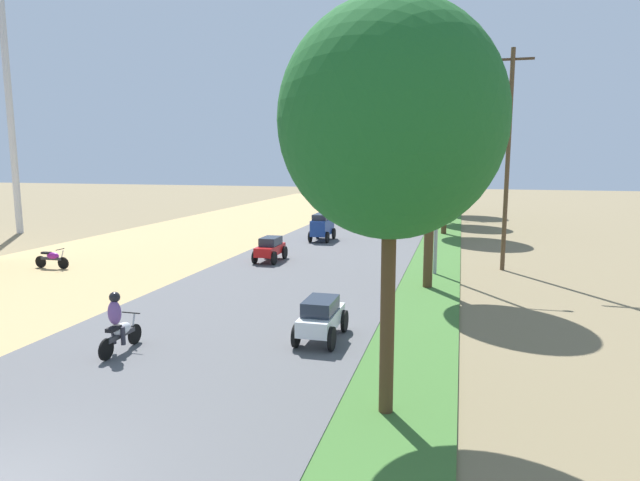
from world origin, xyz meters
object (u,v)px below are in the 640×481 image
Objects in this scene: median_tree_second at (433,103)px; streetlamp_near at (438,168)px; car_sedan_red at (270,248)px; car_sedan_white at (321,317)px; median_tree_fifth at (449,139)px; motorbike_foreground_rider at (118,324)px; median_tree_nearest at (391,121)px; motorbike_ahead_second at (347,217)px; median_tree_third at (447,140)px; streetlamp_mid at (450,168)px; car_van_blue at (322,225)px; median_tree_fourth at (449,152)px; parked_motorbike_third at (52,258)px; utility_pole_near at (508,158)px.

median_tree_second reaches higher than streetlamp_near.
car_sedan_white is at bearing -63.35° from car_sedan_red.
median_tree_fifth is (-0.08, 30.94, -0.30)m from median_tree_second.
car_sedan_red is 1.26× the size of motorbike_foreground_rider.
car_sedan_red is at bearing 92.35° from motorbike_foreground_rider.
median_tree_nearest is 8.87m from motorbike_foreground_rider.
car_sedan_red is at bearing 117.93° from median_tree_nearest.
median_tree_third is at bearing -10.53° from motorbike_ahead_second.
streetlamp_mid is at bearing 89.77° from median_tree_third.
median_tree_fifth reaches higher than motorbike_foreground_rider.
streetlamp_near is 4.50× the size of motorbike_ahead_second.
streetlamp_mid reaches higher than motorbike_foreground_rider.
median_tree_second is 14.25m from car_van_blue.
motorbike_ahead_second is at bearing -123.10° from streetlamp_mid.
median_tree_nearest is at bearing -62.07° from car_sedan_red.
car_sedan_red is at bearing -105.87° from median_tree_fifth.
streetlamp_mid is 3.19× the size of car_sedan_red.
median_tree_third is 4.98× the size of motorbike_ahead_second.
median_tree_fifth is at bearing 89.90° from median_tree_nearest.
median_tree_fourth is 0.89× the size of median_tree_fifth.
median_tree_fourth is 21.51m from car_sedan_red.
median_tree_fourth is at bearing 90.14° from streetlamp_near.
median_tree_second is 19.67m from motorbike_ahead_second.
median_tree_fourth is 30.59m from car_sedan_white.
median_tree_second is 4.20× the size of car_sedan_red.
median_tree_third reaches higher than motorbike_ahead_second.
median_tree_nearest is 0.99× the size of streetlamp_near.
motorbike_foreground_rider is (-7.46, -32.43, -4.79)m from median_tree_fourth.
median_tree_nearest is at bearing -90.44° from median_tree_fourth.
car_van_blue is 6.58m from motorbike_ahead_second.
car_sedan_white is 24.92m from motorbike_ahead_second.
median_tree_third reaches higher than motorbike_foreground_rider.
parked_motorbike_third is 0.22× the size of median_tree_fourth.
median_tree_third is 0.98× the size of median_tree_fifth.
utility_pole_near is 11.92m from car_sedan_red.
streetlamp_mid is at bearing 78.74° from motorbike_foreground_rider.
utility_pole_near reaches higher than median_tree_fifth.
median_tree_fifth is 26.65m from utility_pole_near.
median_tree_fourth is 3.61× the size of car_sedan_white.
median_tree_fourth is 1.13× the size of streetlamp_mid.
utility_pole_near is 4.39× the size of car_sedan_white.
motorbike_foreground_rider is (-4.85, -2.35, 0.11)m from car_sedan_white.
streetlamp_mid is 3.19× the size of car_sedan_white.
median_tree_second is at bearing 2.33° from parked_motorbike_third.
median_tree_fourth reaches higher than car_sedan_white.
car_sedan_red is (-8.04, -24.63, -3.51)m from streetlamp_mid.
median_tree_fourth is (17.21, 23.55, 5.09)m from parked_motorbike_third.
median_tree_fourth is 33.62m from motorbike_foreground_rider.
median_tree_third is at bearing 83.59° from car_sedan_white.
motorbike_foreground_rider is at bearing 168.19° from median_tree_nearest.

